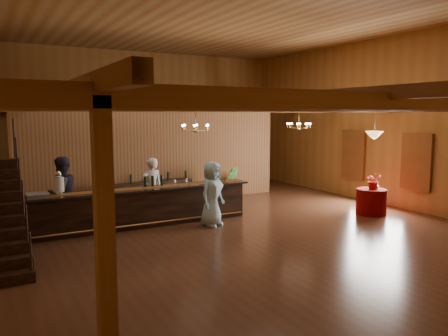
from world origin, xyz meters
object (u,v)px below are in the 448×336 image
guest (212,194)px  floor_plant (229,184)px  beverage_dispenser (59,183)px  raffle_drum (221,176)px  backbar_shelf (150,194)px  bartender (152,188)px  tasting_bar (143,207)px  chandelier_right (299,125)px  staff_second (62,193)px  chandelier_left (196,127)px  round_table (371,202)px  pendant_lamp (374,135)px

guest → floor_plant: 3.24m
beverage_dispenser → raffle_drum: 4.49m
backbar_shelf → bartender: size_ratio=1.66×
tasting_bar → raffle_drum: (2.37, -0.06, 0.68)m
raffle_drum → guest: size_ratio=0.19×
raffle_drum → tasting_bar: bearing=178.5°
tasting_bar → chandelier_right: bearing=6.7°
backbar_shelf → bartender: bearing=-114.4°
staff_second → floor_plant: 5.68m
chandelier_left → floor_plant: 3.42m
round_table → guest: size_ratio=0.51×
guest → floor_plant: (1.99, 2.55, -0.26)m
raffle_drum → staff_second: size_ratio=0.18×
guest → round_table: bearing=-42.2°
chandelier_right → staff_second: (-7.71, 0.01, -1.67)m
backbar_shelf → guest: guest is taller
round_table → chandelier_left: (-4.94, 1.88, 2.25)m
raffle_drum → chandelier_right: bearing=11.7°
round_table → chandelier_left: bearing=159.1°
tasting_bar → backbar_shelf: tasting_bar is taller
backbar_shelf → staff_second: (-2.96, -1.61, 0.55)m
raffle_drum → chandelier_right: (3.37, 0.70, 1.42)m
pendant_lamp → chandelier_right: bearing=104.9°
chandelier_left → guest: bearing=-81.6°
beverage_dispenser → pendant_lamp: 8.88m
round_table → floor_plant: (-2.84, 3.67, 0.23)m
tasting_bar → backbar_shelf: (0.99, 2.25, -0.11)m
bartender → tasting_bar: bearing=49.2°
staff_second → bartender: bearing=147.5°
backbar_shelf → floor_plant: size_ratio=2.36×
bartender → raffle_drum: bearing=152.2°
backbar_shelf → chandelier_left: chandelier_left is taller
backbar_shelf → bartender: 1.69m
tasting_bar → raffle_drum: bearing=-1.1°
raffle_drum → bartender: bartender is taller
beverage_dispenser → round_table: bearing=-13.6°
guest → staff_second: bearing=127.8°
tasting_bar → bartender: (0.49, 0.70, 0.36)m
tasting_bar → chandelier_left: size_ratio=7.71×
bartender → guest: bartender is taller
raffle_drum → staff_second: bearing=170.8°
guest → bartender: bearing=96.2°
tasting_bar → chandelier_right: 6.15m
tasting_bar → chandelier_right: (5.74, 0.63, 2.10)m
floor_plant → round_table: bearing=-52.3°
staff_second → raffle_drum: bearing=136.9°
chandelier_right → staff_second: size_ratio=0.42×
tasting_bar → pendant_lamp: 7.01m
tasting_bar → bartender: size_ratio=3.50×
round_table → pendant_lamp: (0.00, -0.00, 2.02)m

